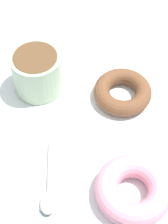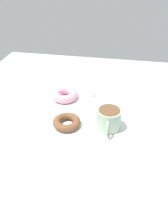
% 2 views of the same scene
% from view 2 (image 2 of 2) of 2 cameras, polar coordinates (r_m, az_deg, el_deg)
% --- Properties ---
extents(ground_plane, '(1.20, 1.20, 0.02)m').
position_cam_2_polar(ground_plane, '(0.83, 1.68, -2.37)').
color(ground_plane, '#99A8B7').
extents(napkin, '(0.36, 0.36, 0.00)m').
position_cam_2_polar(napkin, '(0.84, -0.00, -1.19)').
color(napkin, white).
rests_on(napkin, ground_plane).
extents(coffee_cup, '(0.12, 0.09, 0.08)m').
position_cam_2_polar(coffee_cup, '(0.76, 6.47, -1.74)').
color(coffee_cup, '#9EB793').
rests_on(coffee_cup, napkin).
extents(donut_near_cup, '(0.10, 0.10, 0.03)m').
position_cam_2_polar(donut_near_cup, '(0.79, -4.54, -2.65)').
color(donut_near_cup, brown).
rests_on(donut_near_cup, napkin).
extents(donut_far, '(0.11, 0.11, 0.03)m').
position_cam_2_polar(donut_far, '(0.94, -5.05, 4.52)').
color(donut_far, pink).
rests_on(donut_far, napkin).
extents(spoon, '(0.12, 0.05, 0.01)m').
position_cam_2_polar(spoon, '(0.95, 2.41, 4.16)').
color(spoon, '#B7B2A8').
rests_on(spoon, napkin).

